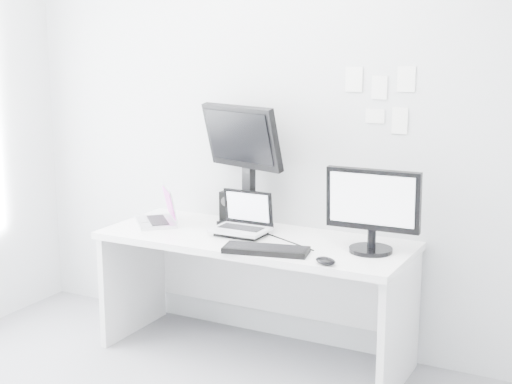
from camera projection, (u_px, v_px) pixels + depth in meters
back_wall at (282, 123)px, 4.46m from camera, size 3.60×0.00×3.60m
desk at (255, 298)px, 4.36m from camera, size 1.80×0.70×0.73m
macbook at (155, 205)px, 4.57m from camera, size 0.39×0.39×0.24m
speaker at (229, 206)px, 4.65m from camera, size 0.12×0.12×0.19m
dell_laptop at (240, 214)px, 4.29m from camera, size 0.31×0.24×0.26m
rear_monitor at (245, 165)px, 4.45m from camera, size 0.59×0.35×0.76m
samsung_monitor at (372, 210)px, 3.95m from camera, size 0.52×0.25×0.46m
keyboard at (266, 250)px, 3.98m from camera, size 0.48×0.26×0.03m
mouse at (326, 261)px, 3.78m from camera, size 0.13×0.11×0.04m
wall_note_0 at (354, 79)px, 4.20m from camera, size 0.10×0.00×0.14m
wall_note_1 at (379, 87)px, 4.14m from camera, size 0.09×0.00×0.13m
wall_note_2 at (406, 79)px, 4.06m from camera, size 0.10×0.00×0.14m
wall_note_3 at (375, 116)px, 4.18m from camera, size 0.11×0.00×0.08m
wall_note_4 at (400, 121)px, 4.12m from camera, size 0.09×0.00×0.15m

